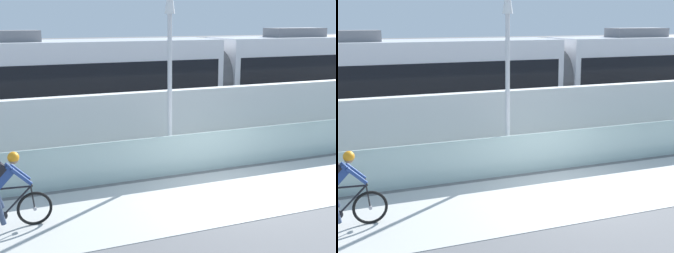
# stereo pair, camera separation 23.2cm
# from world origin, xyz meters

# --- Properties ---
(ground_plane) EXTENTS (200.00, 200.00, 0.00)m
(ground_plane) POSITION_xyz_m (0.00, 0.00, 0.00)
(ground_plane) COLOR slate
(bike_path_deck) EXTENTS (32.00, 3.20, 0.01)m
(bike_path_deck) POSITION_xyz_m (0.00, 0.00, 0.01)
(bike_path_deck) COLOR beige
(bike_path_deck) RESTS_ON ground
(glass_parapet) EXTENTS (32.00, 0.05, 1.11)m
(glass_parapet) POSITION_xyz_m (0.00, 1.85, 0.55)
(glass_parapet) COLOR #ADC6C1
(glass_parapet) RESTS_ON ground
(concrete_barrier_wall) EXTENTS (32.00, 0.36, 2.05)m
(concrete_barrier_wall) POSITION_xyz_m (0.00, 3.65, 1.03)
(concrete_barrier_wall) COLOR silver
(concrete_barrier_wall) RESTS_ON ground
(tram_rail_near) EXTENTS (32.00, 0.08, 0.01)m
(tram_rail_near) POSITION_xyz_m (0.00, 6.13, 0.00)
(tram_rail_near) COLOR #595654
(tram_rail_near) RESTS_ON ground
(tram_rail_far) EXTENTS (32.00, 0.08, 0.01)m
(tram_rail_far) POSITION_xyz_m (0.00, 7.57, 0.00)
(tram_rail_far) COLOR #595654
(tram_rail_far) RESTS_ON ground
(tram) EXTENTS (22.56, 2.54, 3.81)m
(tram) POSITION_xyz_m (2.96, 6.85, 1.89)
(tram) COLOR silver
(tram) RESTS_ON ground
(cyclist_on_bike) EXTENTS (1.77, 0.58, 1.61)m
(cyclist_on_bike) POSITION_xyz_m (-5.30, -0.00, 0.80)
(cyclist_on_bike) COLOR black
(cyclist_on_bike) RESTS_ON ground
(lamp_post_antenna) EXTENTS (0.28, 0.28, 5.20)m
(lamp_post_antenna) POSITION_xyz_m (-0.85, 2.15, 3.29)
(lamp_post_antenna) COLOR gray
(lamp_post_antenna) RESTS_ON ground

